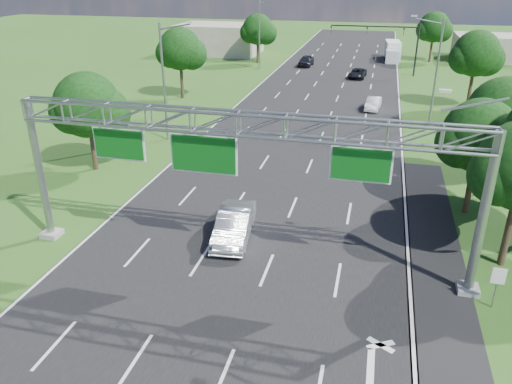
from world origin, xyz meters
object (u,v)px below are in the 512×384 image
(traffic_signal, at_px, (392,38))
(silver_sedan, at_px, (234,225))
(sign_gantry, at_px, (240,136))
(box_truck, at_px, (392,51))
(regulatory_sign, at_px, (498,280))

(traffic_signal, xyz_separation_m, silver_sedan, (-8.22, -50.69, -4.31))
(sign_gantry, xyz_separation_m, box_truck, (7.67, 66.18, -5.49))
(traffic_signal, bearing_deg, box_truck, 87.74)
(box_truck, bearing_deg, silver_sedan, -102.72)
(sign_gantry, xyz_separation_m, traffic_signal, (7.15, 53.00, -1.72))
(traffic_signal, relative_size, box_truck, 1.55)
(sign_gantry, height_order, box_truck, sign_gantry)
(regulatory_sign, bearing_deg, silver_sedan, 165.78)
(regulatory_sign, bearing_deg, sign_gantry, 175.17)
(silver_sedan, relative_size, box_truck, 0.66)
(silver_sedan, bearing_deg, sign_gantry, -71.25)
(sign_gantry, bearing_deg, regulatory_sign, -4.83)
(silver_sedan, bearing_deg, box_truck, 76.07)
(traffic_signal, bearing_deg, silver_sedan, -99.21)
(regulatory_sign, distance_m, box_truck, 67.34)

